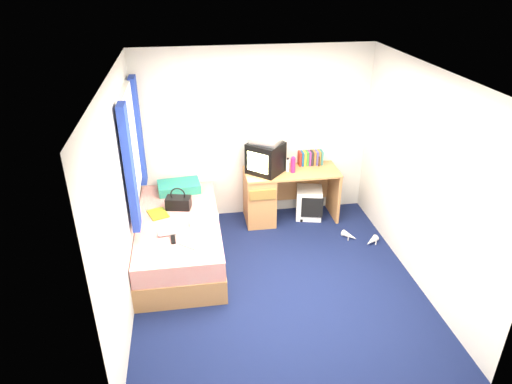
{
  "coord_description": "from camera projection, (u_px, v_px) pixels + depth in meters",
  "views": [
    {
      "loc": [
        -0.89,
        -4.17,
        3.35
      ],
      "look_at": [
        -0.14,
        0.7,
        0.83
      ],
      "focal_mm": 32.0,
      "sensor_mm": 36.0,
      "label": 1
    }
  ],
  "objects": [
    {
      "name": "bed",
      "position": [
        180.0,
        238.0,
        5.66
      ],
      "size": [
        1.01,
        2.0,
        0.54
      ],
      "color": "tan",
      "rests_on": "ground"
    },
    {
      "name": "handbag",
      "position": [
        178.0,
        202.0,
        5.74
      ],
      "size": [
        0.34,
        0.23,
        0.29
      ],
      "rotation": [
        0.0,
        0.0,
        -0.21
      ],
      "color": "black",
      "rests_on": "bed"
    },
    {
      "name": "desk",
      "position": [
        272.0,
        194.0,
        6.42
      ],
      "size": [
        1.3,
        0.55,
        0.75
      ],
      "color": "tan",
      "rests_on": "ground"
    },
    {
      "name": "ground",
      "position": [
        277.0,
        282.0,
        5.31
      ],
      "size": [
        3.4,
        3.4,
        0.0
      ],
      "primitive_type": "plane",
      "color": "#0C1438",
      "rests_on": "ground"
    },
    {
      "name": "colour_swatch_fan",
      "position": [
        188.0,
        246.0,
        5.01
      ],
      "size": [
        0.21,
        0.19,
        0.01
      ],
      "primitive_type": "cube",
      "rotation": [
        0.0,
        0.0,
        -0.69
      ],
      "color": "yellow",
      "rests_on": "bed"
    },
    {
      "name": "remote_control",
      "position": [
        173.0,
        240.0,
        5.11
      ],
      "size": [
        0.06,
        0.16,
        0.02
      ],
      "primitive_type": "cube",
      "rotation": [
        0.0,
        0.0,
        0.08
      ],
      "color": "black",
      "rests_on": "bed"
    },
    {
      "name": "crt_tv",
      "position": [
        265.0,
        158.0,
        6.15
      ],
      "size": [
        0.58,
        0.57,
        0.42
      ],
      "rotation": [
        0.0,
        0.0,
        -0.73
      ],
      "color": "black",
      "rests_on": "desk"
    },
    {
      "name": "magazine",
      "position": [
        158.0,
        214.0,
        5.63
      ],
      "size": [
        0.29,
        0.33,
        0.01
      ],
      "primitive_type": "cube",
      "rotation": [
        0.0,
        0.0,
        0.34
      ],
      "color": "#DAF61B",
      "rests_on": "bed"
    },
    {
      "name": "vcr",
      "position": [
        266.0,
        141.0,
        6.05
      ],
      "size": [
        0.47,
        0.44,
        0.07
      ],
      "primitive_type": "cube",
      "rotation": [
        0.0,
        0.0,
        -0.61
      ],
      "color": "silver",
      "rests_on": "crt_tv"
    },
    {
      "name": "picture_frame",
      "position": [
        319.0,
        160.0,
        6.44
      ],
      "size": [
        0.05,
        0.12,
        0.14
      ],
      "primitive_type": "cube",
      "rotation": [
        0.0,
        0.0,
        -0.25
      ],
      "color": "black",
      "rests_on": "desk"
    },
    {
      "name": "aerosol_can",
      "position": [
        288.0,
        165.0,
        6.23
      ],
      "size": [
        0.06,
        0.06,
        0.18
      ],
      "primitive_type": "cylinder",
      "rotation": [
        0.0,
        0.0,
        0.23
      ],
      "color": "white",
      "rests_on": "desk"
    },
    {
      "name": "room_shell",
      "position": [
        280.0,
        168.0,
        4.65
      ],
      "size": [
        3.4,
        3.4,
        3.4
      ],
      "color": "white",
      "rests_on": "ground"
    },
    {
      "name": "window_assembly",
      "position": [
        133.0,
        148.0,
        5.25
      ],
      "size": [
        0.11,
        1.42,
        1.4
      ],
      "color": "silver",
      "rests_on": "room_shell"
    },
    {
      "name": "book_row",
      "position": [
        310.0,
        158.0,
        6.44
      ],
      "size": [
        0.34,
        0.13,
        0.2
      ],
      "color": "maroon",
      "rests_on": "desk"
    },
    {
      "name": "water_bottle",
      "position": [
        167.0,
        233.0,
        5.19
      ],
      "size": [
        0.21,
        0.09,
        0.07
      ],
      "primitive_type": "cylinder",
      "rotation": [
        0.0,
        1.57,
        0.11
      ],
      "color": "silver",
      "rests_on": "bed"
    },
    {
      "name": "pillow",
      "position": [
        179.0,
        187.0,
        6.18
      ],
      "size": [
        0.59,
        0.41,
        0.12
      ],
      "primitive_type": "cube",
      "rotation": [
        0.0,
        0.0,
        0.11
      ],
      "color": "#166294",
      "rests_on": "bed"
    },
    {
      "name": "storage_cube",
      "position": [
        309.0,
        203.0,
        6.57
      ],
      "size": [
        0.43,
        0.43,
        0.44
      ],
      "primitive_type": "cube",
      "rotation": [
        0.0,
        0.0,
        -0.23
      ],
      "color": "white",
      "rests_on": "ground"
    },
    {
      "name": "white_heels",
      "position": [
        360.0,
        238.0,
        6.06
      ],
      "size": [
        0.46,
        0.39,
        0.09
      ],
      "color": "white",
      "rests_on": "ground"
    },
    {
      "name": "towel",
      "position": [
        204.0,
        220.0,
        5.42
      ],
      "size": [
        0.35,
        0.32,
        0.09
      ],
      "primitive_type": "cube",
      "rotation": [
        0.0,
        0.0,
        -0.37
      ],
      "color": "silver",
      "rests_on": "bed"
    },
    {
      "name": "pink_water_bottle",
      "position": [
        293.0,
        165.0,
        6.2
      ],
      "size": [
        0.08,
        0.08,
        0.21
      ],
      "primitive_type": "cylinder",
      "rotation": [
        0.0,
        0.0,
        -0.2
      ],
      "color": "#D51E60",
      "rests_on": "desk"
    }
  ]
}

